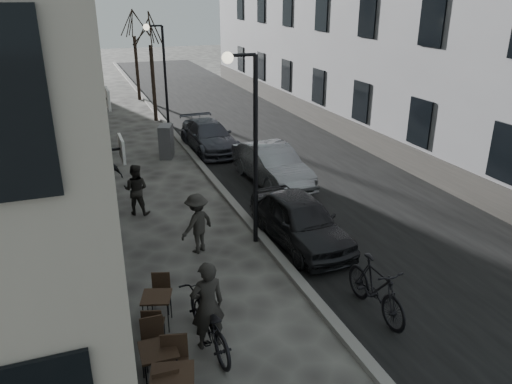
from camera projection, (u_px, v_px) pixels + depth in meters
road at (258, 137)px, 23.70m from camera, size 7.30×60.00×0.00m
kerb at (182, 143)px, 22.49m from camera, size 0.25×60.00×0.12m
streetlamp_near at (249, 130)px, 12.52m from camera, size 0.90×0.28×5.09m
streetlamp_far at (161, 68)px, 22.96m from camera, size 0.90×0.28×5.09m
tree_near at (149, 29)px, 25.03m from camera, size 2.40×2.40×5.70m
tree_far at (133, 23)px, 30.25m from camera, size 2.40×2.40×5.70m
bistro_set_b at (159, 363)px, 8.54m from camera, size 0.63×1.54×0.91m
bistro_set_c at (157, 308)px, 10.11m from camera, size 0.80×1.46×0.84m
utility_cabinet at (166, 141)px, 20.53m from camera, size 0.77×1.01×1.35m
bicycle at (208, 321)px, 9.49m from camera, size 0.91×2.18×1.12m
cyclist_rider at (207, 305)px, 9.35m from camera, size 0.70×0.49×1.83m
pedestrian_near at (136, 189)px, 15.19m from camera, size 0.96×0.89×1.59m
pedestrian_mid at (197, 223)px, 12.93m from camera, size 1.20×1.06×1.62m
pedestrian_far at (105, 178)px, 15.69m from camera, size 1.11×0.46×1.89m
car_near at (300, 220)px, 13.43m from camera, size 1.81×4.04×1.35m
car_mid at (272, 165)px, 17.72m from camera, size 1.75×4.24×1.36m
car_far at (209, 136)px, 21.50m from camera, size 1.92×4.32×1.23m
moped at (376, 288)px, 10.44m from camera, size 0.63×2.07×1.24m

